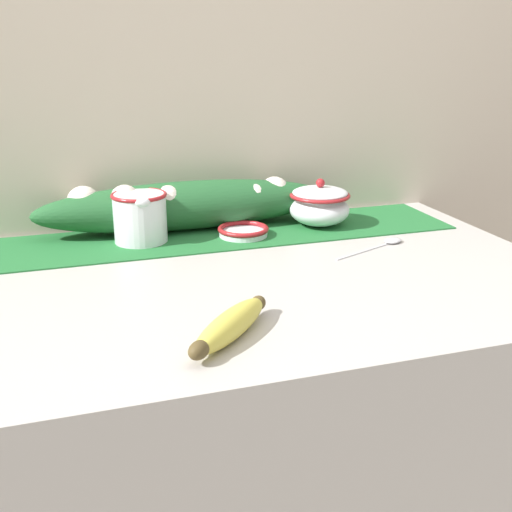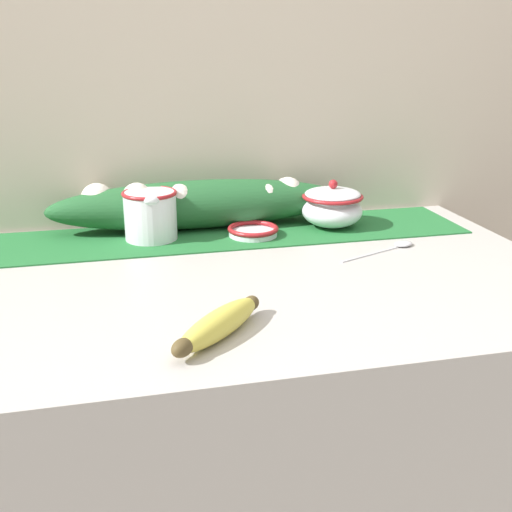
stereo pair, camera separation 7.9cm
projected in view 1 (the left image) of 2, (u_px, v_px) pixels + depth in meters
The scene contains 9 objects.
countertop at pixel (228, 495), 1.29m from camera, with size 1.24×0.75×0.94m, color #B7B2AD.
back_wall at pixel (175, 105), 1.40m from camera, with size 2.04×0.04×2.40m, color beige.
table_runner at pixel (193, 237), 1.36m from camera, with size 1.14×0.23×0.00m, color #236B33.
cream_pitcher at pixel (140, 215), 1.31m from camera, with size 0.11×0.13×0.10m.
sugar_bowl at pixel (320, 205), 1.43m from camera, with size 0.13×0.13×0.11m.
small_dish at pixel (243, 231), 1.36m from camera, with size 0.11×0.11×0.02m.
banana at pixel (230, 325), 0.90m from camera, with size 0.16×0.16×0.04m.
spoon at pixel (389, 242), 1.32m from camera, with size 0.18×0.09×0.01m.
poinsettia_garland at pixel (186, 204), 1.39m from camera, with size 0.65×0.12×0.11m.
Camera 1 is at (-0.27, -1.03, 1.34)m, focal length 45.00 mm.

